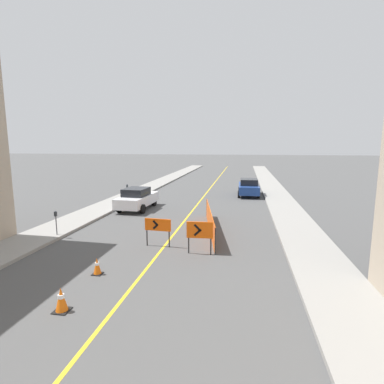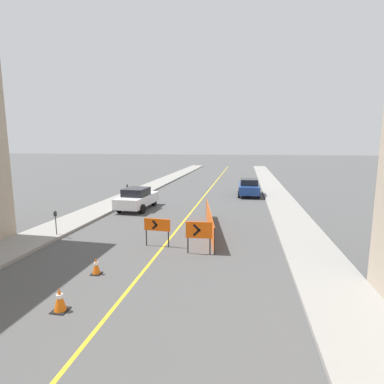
{
  "view_description": "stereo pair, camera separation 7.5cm",
  "coord_description": "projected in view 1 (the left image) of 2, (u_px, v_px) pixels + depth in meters",
  "views": [
    {
      "loc": [
        3.59,
        8.14,
        4.72
      ],
      "look_at": [
        -0.43,
        31.16,
        1.0
      ],
      "focal_mm": 28.0,
      "sensor_mm": 36.0,
      "label": 1
    },
    {
      "loc": [
        3.67,
        8.15,
        4.72
      ],
      "look_at": [
        -0.43,
        31.16,
        1.0
      ],
      "focal_mm": 28.0,
      "sensor_mm": 36.0,
      "label": 2
    }
  ],
  "objects": [
    {
      "name": "safety_mesh_fence",
      "position": [
        210.0,
        221.0,
        16.35
      ],
      "size": [
        1.28,
        6.92,
        1.19
      ],
      "rotation": [
        0.0,
        0.0,
        1.75
      ],
      "color": "#EF560C",
      "rests_on": "ground_plane"
    },
    {
      "name": "parked_car_curb_mid",
      "position": [
        249.0,
        187.0,
        27.78
      ],
      "size": [
        1.94,
        4.34,
        1.59
      ],
      "rotation": [
        0.0,
        0.0,
        0.02
      ],
      "color": "navy",
      "rests_on": "ground_plane"
    },
    {
      "name": "sidewalk_right",
      "position": [
        276.0,
        194.0,
        28.16
      ],
      "size": [
        2.42,
        73.73,
        0.15
      ],
      "color": "gray",
      "rests_on": "ground_plane"
    },
    {
      "name": "lane_stripe",
      "position": [
        206.0,
        193.0,
        29.3
      ],
      "size": [
        0.12,
        73.73,
        0.01
      ],
      "color": "gold",
      "rests_on": "ground_plane"
    },
    {
      "name": "parking_meter_far_curb",
      "position": [
        127.0,
        189.0,
        24.44
      ],
      "size": [
        0.12,
        0.11,
        1.37
      ],
      "color": "#4C4C51",
      "rests_on": "sidewalk_left"
    },
    {
      "name": "sidewalk_left",
      "position": [
        141.0,
        191.0,
        30.42
      ],
      "size": [
        2.42,
        73.73,
        0.15
      ],
      "color": "gray",
      "rests_on": "ground_plane"
    },
    {
      "name": "arrow_barricade_primary",
      "position": [
        158.0,
        226.0,
        13.89
      ],
      "size": [
        1.26,
        0.15,
        1.32
      ],
      "rotation": [
        0.0,
        0.0,
        -0.07
      ],
      "color": "#EF560C",
      "rests_on": "ground_plane"
    },
    {
      "name": "arrow_barricade_secondary",
      "position": [
        200.0,
        231.0,
        12.9
      ],
      "size": [
        1.15,
        0.13,
        1.44
      ],
      "rotation": [
        0.0,
        0.0,
        0.06
      ],
      "color": "#EF560C",
      "rests_on": "ground_plane"
    },
    {
      "name": "traffic_cone_fifth",
      "position": [
        61.0,
        300.0,
        8.51
      ],
      "size": [
        0.43,
        0.43,
        0.72
      ],
      "color": "black",
      "rests_on": "ground_plane"
    },
    {
      "name": "traffic_cone_farthest",
      "position": [
        97.0,
        266.0,
        10.96
      ],
      "size": [
        0.35,
        0.35,
        0.63
      ],
      "color": "black",
      "rests_on": "ground_plane"
    },
    {
      "name": "parked_car_curb_near",
      "position": [
        137.0,
        198.0,
        21.97
      ],
      "size": [
        2.05,
        4.4,
        1.59
      ],
      "rotation": [
        0.0,
        0.0,
        -0.06
      ],
      "color": "silver",
      "rests_on": "ground_plane"
    },
    {
      "name": "parking_meter_near_curb",
      "position": [
        56.0,
        218.0,
        15.21
      ],
      "size": [
        0.12,
        0.11,
        1.24
      ],
      "color": "#4C4C51",
      "rests_on": "sidewalk_left"
    }
  ]
}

